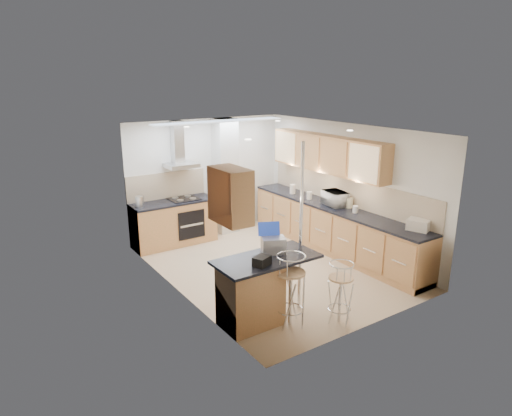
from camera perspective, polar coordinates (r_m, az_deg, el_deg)
ground at (r=8.39m, az=1.89°, el=-7.40°), size 4.80×4.80×0.00m
room_shell at (r=8.38m, az=2.29°, el=3.68°), size 3.64×4.84×2.51m
right_counter at (r=9.12m, az=9.59°, el=-2.54°), size 0.63×4.40×0.92m
back_counter at (r=9.50m, az=-10.22°, el=-1.80°), size 1.70×0.63×0.92m
peninsula at (r=6.52m, az=1.33°, el=-10.02°), size 1.47×0.72×0.94m
microwave at (r=9.00m, az=9.87°, el=1.18°), size 0.42×0.56×0.28m
laptop at (r=6.48m, az=2.18°, el=-4.64°), size 0.40×0.36×0.23m
bag at (r=6.07m, az=0.73°, el=-6.63°), size 0.28×0.24×0.13m
bar_stool_near at (r=6.37m, az=4.32°, el=-10.22°), size 0.44×0.44×1.05m
bar_stool_end at (r=6.57m, az=10.48°, el=-10.36°), size 0.50×0.50×0.90m
jar_a at (r=9.82m, az=4.60°, el=2.38°), size 0.16×0.16×0.20m
jar_b at (r=9.40m, az=6.69°, el=1.56°), size 0.14×0.14×0.16m
jar_c at (r=8.92m, az=11.58°, el=0.65°), size 0.15×0.15×0.19m
jar_d at (r=8.61m, az=12.31°, el=-0.16°), size 0.13×0.13×0.13m
bread_bin at (r=7.93m, az=19.66°, el=-1.98°), size 0.37×0.41×0.18m
kettle at (r=9.08m, az=-14.36°, el=0.81°), size 0.16×0.16×0.21m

